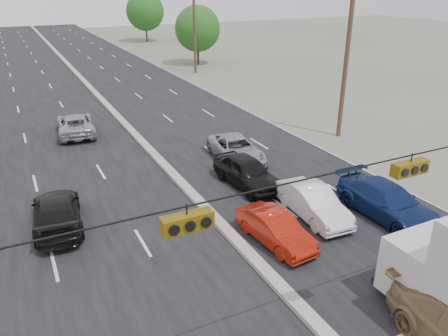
{
  "coord_description": "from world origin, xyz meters",
  "views": [
    {
      "loc": [
        -7.14,
        -6.91,
        9.76
      ],
      "look_at": [
        0.7,
        8.85,
        2.2
      ],
      "focal_mm": 35.0,
      "sensor_mm": 36.0,
      "label": 1
    }
  ],
  "objects_px": {
    "red_sedan": "(275,229)",
    "queue_car_b": "(313,203)",
    "queue_car_d": "(387,202)",
    "queue_car_c": "(236,149)",
    "utility_pole_right_c": "(194,26)",
    "tree_right_far": "(145,11)",
    "utility_pole_right_b": "(346,60)",
    "oncoming_far": "(76,124)",
    "queue_car_a": "(247,172)",
    "oncoming_near": "(57,213)",
    "tree_right_mid": "(197,29)"
  },
  "relations": [
    {
      "from": "oncoming_near",
      "to": "utility_pole_right_c",
      "type": "bearing_deg",
      "value": -117.5
    },
    {
      "from": "queue_car_d",
      "to": "tree_right_mid",
      "type": "bearing_deg",
      "value": 78.19
    },
    {
      "from": "queue_car_b",
      "to": "queue_car_a",
      "type": "bearing_deg",
      "value": 107.61
    },
    {
      "from": "utility_pole_right_c",
      "to": "queue_car_b",
      "type": "bearing_deg",
      "value": -104.23
    },
    {
      "from": "red_sedan",
      "to": "queue_car_b",
      "type": "bearing_deg",
      "value": 15.51
    },
    {
      "from": "queue_car_a",
      "to": "queue_car_c",
      "type": "relative_size",
      "value": 0.93
    },
    {
      "from": "utility_pole_right_c",
      "to": "oncoming_near",
      "type": "relative_size",
      "value": 2.08
    },
    {
      "from": "queue_car_d",
      "to": "oncoming_near",
      "type": "distance_m",
      "value": 14.38
    },
    {
      "from": "tree_right_far",
      "to": "oncoming_near",
      "type": "distance_m",
      "value": 63.34
    },
    {
      "from": "tree_right_far",
      "to": "oncoming_near",
      "type": "bearing_deg",
      "value": -110.61
    },
    {
      "from": "queue_car_b",
      "to": "queue_car_d",
      "type": "xyz_separation_m",
      "value": [
        2.95,
        -1.43,
        0.04
      ]
    },
    {
      "from": "tree_right_far",
      "to": "queue_car_c",
      "type": "height_order",
      "value": "tree_right_far"
    },
    {
      "from": "red_sedan",
      "to": "oncoming_far",
      "type": "bearing_deg",
      "value": 99.78
    },
    {
      "from": "queue_car_c",
      "to": "oncoming_far",
      "type": "xyz_separation_m",
      "value": [
        -7.64,
        9.1,
        0.03
      ]
    },
    {
      "from": "utility_pole_right_c",
      "to": "tree_right_far",
      "type": "bearing_deg",
      "value": 83.35
    },
    {
      "from": "tree_right_far",
      "to": "oncoming_near",
      "type": "relative_size",
      "value": 1.7
    },
    {
      "from": "tree_right_mid",
      "to": "oncoming_near",
      "type": "bearing_deg",
      "value": -121.89
    },
    {
      "from": "utility_pole_right_c",
      "to": "red_sedan",
      "type": "height_order",
      "value": "utility_pole_right_c"
    },
    {
      "from": "utility_pole_right_b",
      "to": "queue_car_b",
      "type": "xyz_separation_m",
      "value": [
        -8.45,
        -8.31,
        -4.4
      ]
    },
    {
      "from": "utility_pole_right_c",
      "to": "tree_right_mid",
      "type": "distance_m",
      "value": 5.64
    },
    {
      "from": "tree_right_far",
      "to": "utility_pole_right_b",
      "type": "bearing_deg",
      "value": -93.64
    },
    {
      "from": "utility_pole_right_b",
      "to": "queue_car_d",
      "type": "distance_m",
      "value": 12.01
    },
    {
      "from": "utility_pole_right_b",
      "to": "queue_car_a",
      "type": "relative_size",
      "value": 2.19
    },
    {
      "from": "tree_right_mid",
      "to": "oncoming_near",
      "type": "height_order",
      "value": "tree_right_mid"
    },
    {
      "from": "tree_right_far",
      "to": "queue_car_d",
      "type": "relative_size",
      "value": 1.59
    },
    {
      "from": "utility_pole_right_c",
      "to": "queue_car_b",
      "type": "height_order",
      "value": "utility_pole_right_c"
    },
    {
      "from": "queue_car_d",
      "to": "oncoming_far",
      "type": "distance_m",
      "value": 20.88
    },
    {
      "from": "oncoming_near",
      "to": "utility_pole_right_b",
      "type": "bearing_deg",
      "value": -162.27
    },
    {
      "from": "tree_right_far",
      "to": "oncoming_far",
      "type": "xyz_separation_m",
      "value": [
        -19.51,
        -46.7,
        -4.25
      ]
    },
    {
      "from": "utility_pole_right_b",
      "to": "queue_car_b",
      "type": "height_order",
      "value": "utility_pole_right_b"
    },
    {
      "from": "tree_right_far",
      "to": "queue_car_b",
      "type": "distance_m",
      "value": 64.57
    },
    {
      "from": "red_sedan",
      "to": "queue_car_d",
      "type": "relative_size",
      "value": 0.75
    },
    {
      "from": "queue_car_a",
      "to": "queue_car_d",
      "type": "bearing_deg",
      "value": -58.68
    },
    {
      "from": "queue_car_a",
      "to": "queue_car_d",
      "type": "xyz_separation_m",
      "value": [
        4.0,
        -5.58,
        -0.03
      ]
    },
    {
      "from": "utility_pole_right_c",
      "to": "queue_car_a",
      "type": "xyz_separation_m",
      "value": [
        -9.5,
        -29.17,
        -4.33
      ]
    },
    {
      "from": "utility_pole_right_b",
      "to": "queue_car_a",
      "type": "xyz_separation_m",
      "value": [
        -9.5,
        -4.17,
        -4.33
      ]
    },
    {
      "from": "tree_right_far",
      "to": "oncoming_near",
      "type": "height_order",
      "value": "tree_right_far"
    },
    {
      "from": "queue_car_c",
      "to": "tree_right_mid",
      "type": "bearing_deg",
      "value": 76.25
    },
    {
      "from": "utility_pole_right_b",
      "to": "queue_car_b",
      "type": "relative_size",
      "value": 2.34
    },
    {
      "from": "queue_car_d",
      "to": "queue_car_c",
      "type": "bearing_deg",
      "value": 107.33
    },
    {
      "from": "red_sedan",
      "to": "queue_car_a",
      "type": "relative_size",
      "value": 0.84
    },
    {
      "from": "tree_right_far",
      "to": "queue_car_d",
      "type": "bearing_deg",
      "value": -97.91
    },
    {
      "from": "tree_right_far",
      "to": "oncoming_far",
      "type": "height_order",
      "value": "tree_right_far"
    },
    {
      "from": "utility_pole_right_b",
      "to": "oncoming_near",
      "type": "distance_m",
      "value": 19.7
    },
    {
      "from": "queue_car_b",
      "to": "tree_right_far",
      "type": "bearing_deg",
      "value": 82.68
    },
    {
      "from": "queue_car_b",
      "to": "utility_pole_right_c",
      "type": "bearing_deg",
      "value": 79.14
    },
    {
      "from": "oncoming_near",
      "to": "queue_car_b",
      "type": "bearing_deg",
      "value": 163.24
    },
    {
      "from": "utility_pole_right_b",
      "to": "queue_car_c",
      "type": "height_order",
      "value": "utility_pole_right_b"
    },
    {
      "from": "queue_car_b",
      "to": "oncoming_near",
      "type": "bearing_deg",
      "value": 161.36
    },
    {
      "from": "queue_car_b",
      "to": "utility_pole_right_b",
      "type": "bearing_deg",
      "value": 47.91
    }
  ]
}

